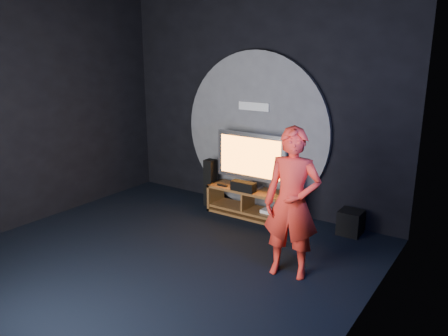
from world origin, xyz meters
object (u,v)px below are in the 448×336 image
at_px(tower_speaker_right, 292,201).
at_px(subwoofer, 351,222).
at_px(tower_speaker_left, 210,183).
at_px(media_console, 248,204).
at_px(tv, 251,158).
at_px(player, 292,204).

bearing_deg(tower_speaker_right, subwoofer, 14.12).
bearing_deg(tower_speaker_left, media_console, -3.07).
height_order(tower_speaker_left, tower_speaker_right, same).
relative_size(tv, tower_speaker_left, 1.50).
height_order(tv, subwoofer, tv).
bearing_deg(tv, subwoofer, 4.68).
xyz_separation_m(media_console, tower_speaker_right, (0.77, -0.01, 0.21)).
height_order(media_console, tower_speaker_right, tower_speaker_right).
xyz_separation_m(tower_speaker_right, subwoofer, (0.84, 0.21, -0.23)).
relative_size(media_console, tower_speaker_right, 1.63).
distance_m(tower_speaker_right, subwoofer, 0.90).
relative_size(media_console, tv, 1.08).
relative_size(media_console, player, 0.74).
bearing_deg(tv, player, -45.32).
distance_m(tv, subwoofer, 1.80).
bearing_deg(media_console, subwoofer, 7.06).
bearing_deg(tv, tower_speaker_left, -178.17).
bearing_deg(media_console, tv, 96.32).
xyz_separation_m(subwoofer, player, (-0.21, -1.56, 0.71)).
height_order(media_console, tv, tv).
bearing_deg(subwoofer, tv, -175.32).
relative_size(tower_speaker_right, subwoofer, 2.27).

